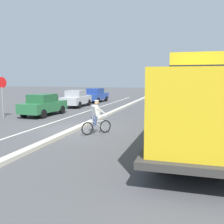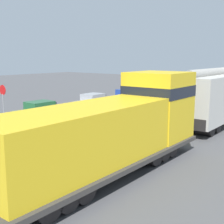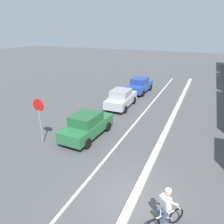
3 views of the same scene
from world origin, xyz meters
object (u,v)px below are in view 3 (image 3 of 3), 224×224
at_px(parked_car_silver, 121,98).
at_px(parked_car_blue, 140,85).
at_px(parked_car_green, 87,125).
at_px(cyclist, 165,211).
at_px(stop_sign, 39,113).

height_order(parked_car_silver, parked_car_blue, same).
bearing_deg(parked_car_blue, parked_car_silver, -91.48).
height_order(parked_car_green, cyclist, cyclist).
height_order(parked_car_green, parked_car_silver, same).
bearing_deg(parked_car_blue, stop_sign, -99.28).
bearing_deg(parked_car_green, stop_sign, -138.34).
relative_size(parked_car_blue, stop_sign, 1.48).
bearing_deg(stop_sign, cyclist, -21.23).
xyz_separation_m(parked_car_green, parked_car_blue, (0.06, 11.33, 0.00)).
distance_m(parked_car_green, cyclist, 7.84).
bearing_deg(cyclist, parked_car_green, 140.16).
xyz_separation_m(parked_car_green, stop_sign, (-2.10, -1.87, 1.21)).
bearing_deg(cyclist, stop_sign, 158.77).
bearing_deg(parked_car_blue, cyclist, -69.96).
bearing_deg(parked_car_silver, parked_car_blue, 88.52).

